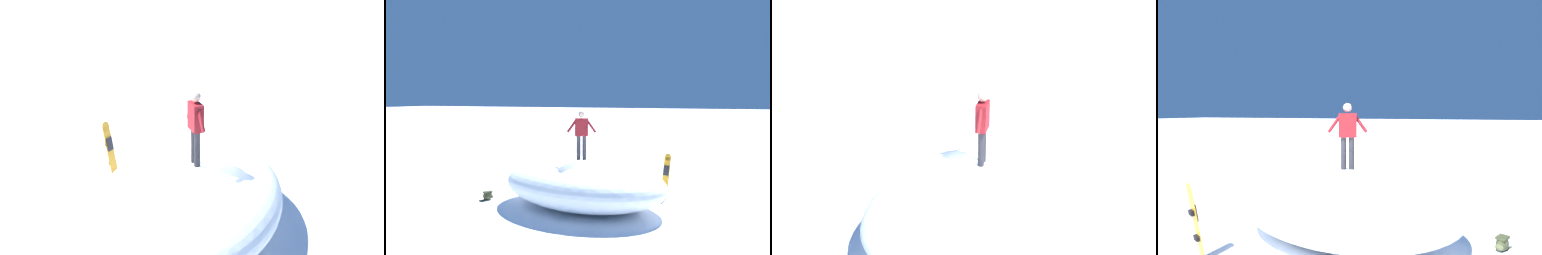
# 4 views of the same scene
# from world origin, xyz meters

# --- Properties ---
(ground) EXTENTS (240.00, 240.00, 0.00)m
(ground) POSITION_xyz_m (0.00, 0.00, 0.00)
(ground) COLOR white
(snow_mound) EXTENTS (6.64, 5.27, 1.69)m
(snow_mound) POSITION_xyz_m (0.38, -0.21, 0.84)
(snow_mound) COLOR white
(snow_mound) RESTS_ON ground
(snowboarder_standing) EXTENTS (0.98, 0.45, 1.67)m
(snowboarder_standing) POSITION_xyz_m (0.40, -0.10, 2.65)
(snowboarder_standing) COLOR black
(snowboarder_standing) RESTS_ON snow_mound
(snowboard_primary_upright) EXTENTS (0.38, 0.39, 1.69)m
(snowboard_primary_upright) POSITION_xyz_m (-2.11, -2.52, 0.88)
(snowboard_primary_upright) COLOR orange
(snowboard_primary_upright) RESTS_ON ground
(backpack_near) EXTENTS (0.43, 0.56, 0.33)m
(backpack_near) POSITION_xyz_m (4.01, 0.20, 0.17)
(backpack_near) COLOR #383D23
(backpack_near) RESTS_ON ground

